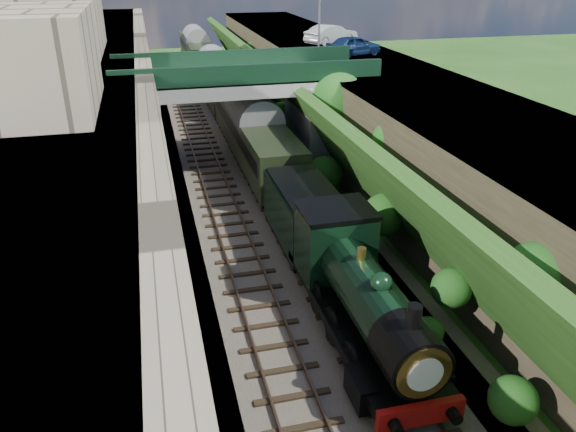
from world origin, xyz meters
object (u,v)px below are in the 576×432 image
object	(u,v)px
car_silver	(331,34)
lamppost	(320,7)
locomotive	(361,295)
tender	(305,217)
tree	(339,104)
road_bridge	(251,107)
car_blue	(353,46)

from	to	relation	value
car_silver	lamppost	bearing A→B (deg)	125.93
locomotive	tender	bearing A→B (deg)	90.00
tree	car_silver	size ratio (longest dim) A/B	1.39
road_bridge	lamppost	size ratio (longest dim) A/B	2.67
tree	tender	world-z (taller)	tree
road_bridge	tender	world-z (taller)	road_bridge
lamppost	tender	world-z (taller)	lamppost
lamppost	road_bridge	bearing A→B (deg)	-136.78
road_bridge	lamppost	distance (m)	10.35
car_silver	car_blue	bearing A→B (deg)	150.71
tree	lamppost	distance (m)	10.34
lamppost	locomotive	size ratio (longest dim) A/B	0.59
car_blue	tender	xyz separation A→B (m)	(-8.29, -16.56, -5.36)
locomotive	tender	world-z (taller)	locomotive
lamppost	car_blue	distance (m)	3.66
lamppost	locomotive	world-z (taller)	lamppost
tree	locomotive	size ratio (longest dim) A/B	0.65
tree	car_blue	world-z (taller)	car_blue
road_bridge	car_silver	distance (m)	14.20
road_bridge	car_blue	world-z (taller)	car_blue
road_bridge	car_silver	world-z (taller)	car_silver
car_blue	tender	bearing A→B (deg)	133.55
car_blue	car_silver	bearing A→B (deg)	-22.79
road_bridge	car_blue	distance (m)	10.11
road_bridge	car_blue	size ratio (longest dim) A/B	3.73
lamppost	car_blue	size ratio (longest dim) A/B	1.40
road_bridge	tree	xyz separation A→B (m)	(4.97, -2.97, 0.57)
road_bridge	tree	world-z (taller)	road_bridge
car_silver	tender	bearing A→B (deg)	132.89
tender	car_silver	bearing A→B (deg)	69.25
car_silver	tender	distance (m)	24.87
lamppost	tender	bearing A→B (deg)	-108.82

